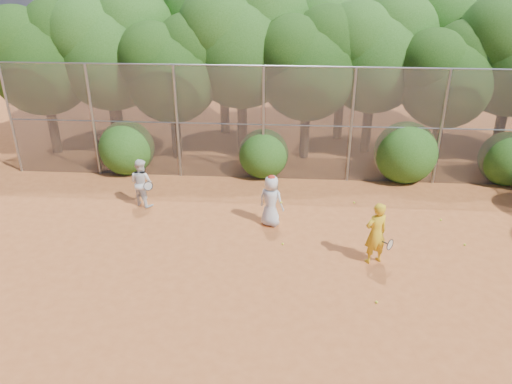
{
  "coord_description": "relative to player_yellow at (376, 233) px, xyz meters",
  "views": [
    {
      "loc": [
        -0.08,
        -10.43,
        7.3
      ],
      "look_at": [
        -1.0,
        2.5,
        1.1
      ],
      "focal_mm": 35.0,
      "sensor_mm": 36.0,
      "label": 1
    }
  ],
  "objects": [
    {
      "name": "player_teen",
      "position": [
        -2.76,
        1.8,
        -0.06
      ],
      "size": [
        0.91,
        0.78,
        1.6
      ],
      "rotation": [
        0.0,
        0.0,
        2.71
      ],
      "color": "silver",
      "rests_on": "ground"
    },
    {
      "name": "tree_4",
      "position": [
        -1.64,
        7.45,
        2.9
      ],
      "size": [
        4.19,
        3.64,
        5.73
      ],
      "color": "black",
      "rests_on": "ground"
    },
    {
      "name": "fence_back",
      "position": [
        -2.31,
        5.21,
        1.2
      ],
      "size": [
        20.05,
        0.09,
        4.03
      ],
      "color": "gray",
      "rests_on": "ground"
    },
    {
      "name": "ball_2",
      "position": [
        2.66,
        0.97,
        -0.82
      ],
      "size": [
        0.07,
        0.07,
        0.07
      ],
      "primitive_type": "sphere",
      "color": "#CBD226",
      "rests_on": "ground"
    },
    {
      "name": "tree_0",
      "position": [
        -11.64,
        7.25,
        3.08
      ],
      "size": [
        4.38,
        3.81,
        6.0
      ],
      "color": "black",
      "rests_on": "ground"
    },
    {
      "name": "tree_9",
      "position": [
        -10.13,
        10.05,
        3.48
      ],
      "size": [
        4.83,
        4.2,
        6.62
      ],
      "color": "black",
      "rests_on": "ground"
    },
    {
      "name": "tree_6",
      "position": [
        3.36,
        7.25,
        2.61
      ],
      "size": [
        3.86,
        3.36,
        5.29
      ],
      "color": "black",
      "rests_on": "ground"
    },
    {
      "name": "bush_2",
      "position": [
        1.81,
        5.51,
        0.24
      ],
      "size": [
        2.2,
        2.2,
        2.2
      ],
      "primitive_type": "sphere",
      "color": "#1F4912",
      "rests_on": "ground"
    },
    {
      "name": "ball_3",
      "position": [
        -2.38,
        0.66,
        -0.82
      ],
      "size": [
        0.07,
        0.07,
        0.07
      ],
      "primitive_type": "sphere",
      "color": "#CBD226",
      "rests_on": "ground"
    },
    {
      "name": "bush_3",
      "position": [
        5.31,
        5.51,
        0.09
      ],
      "size": [
        1.9,
        1.9,
        1.9
      ],
      "primitive_type": "sphere",
      "color": "#1F4912",
      "rests_on": "ground"
    },
    {
      "name": "tree_3",
      "position": [
        -4.13,
        8.05,
        3.54
      ],
      "size": [
        4.89,
        4.26,
        6.7
      ],
      "color": "black",
      "rests_on": "ground"
    },
    {
      "name": "ground",
      "position": [
        -2.19,
        -0.79,
        -0.86
      ],
      "size": [
        80.0,
        80.0,
        0.0
      ],
      "primitive_type": "plane",
      "color": "#A45225",
      "rests_on": "ground"
    },
    {
      "name": "ball_0",
      "position": [
        2.37,
        2.38,
        -0.82
      ],
      "size": [
        0.07,
        0.07,
        0.07
      ],
      "primitive_type": "sphere",
      "color": "#CBD226",
      "rests_on": "ground"
    },
    {
      "name": "bush_0",
      "position": [
        -8.19,
        5.51,
        0.14
      ],
      "size": [
        2.0,
        2.0,
        2.0
      ],
      "primitive_type": "sphere",
      "color": "#1F4912",
      "rests_on": "ground"
    },
    {
      "name": "tree_1",
      "position": [
        -9.13,
        7.75,
        3.31
      ],
      "size": [
        4.64,
        4.03,
        6.35
      ],
      "color": "black",
      "rests_on": "ground"
    },
    {
      "name": "tree_2",
      "position": [
        -6.64,
        7.05,
        2.73
      ],
      "size": [
        3.99,
        3.47,
        5.47
      ],
      "color": "black",
      "rests_on": "ground"
    },
    {
      "name": "tree_12",
      "position": [
        4.37,
        10.46,
        3.66
      ],
      "size": [
        5.02,
        4.37,
        6.88
      ],
      "color": "black",
      "rests_on": "ground"
    },
    {
      "name": "bush_1",
      "position": [
        -3.19,
        5.51,
        0.04
      ],
      "size": [
        1.8,
        1.8,
        1.8
      ],
      "primitive_type": "sphere",
      "color": "#1F4912",
      "rests_on": "ground"
    },
    {
      "name": "ball_1",
      "position": [
        -0.15,
        -1.76,
        -0.82
      ],
      "size": [
        0.07,
        0.07,
        0.07
      ],
      "primitive_type": "sphere",
      "color": "#CBD226",
      "rests_on": "ground"
    },
    {
      "name": "tree_5",
      "position": [
        0.86,
        8.25,
        3.19
      ],
      "size": [
        4.51,
        3.92,
        6.17
      ],
      "color": "black",
      "rests_on": "ground"
    },
    {
      "name": "tree_11",
      "position": [
        -0.13,
        9.85,
        3.31
      ],
      "size": [
        4.64,
        4.03,
        6.35
      ],
      "color": "black",
      "rests_on": "ground"
    },
    {
      "name": "player_yellow",
      "position": [
        0.0,
        0.0,
        0.0
      ],
      "size": [
        0.83,
        0.64,
        1.71
      ],
      "rotation": [
        0.0,
        0.0,
        3.56
      ],
      "color": "gold",
      "rests_on": "ground"
    },
    {
      "name": "player_white",
      "position": [
        -6.91,
        2.83,
        -0.08
      ],
      "size": [
        0.95,
        0.88,
        1.56
      ],
      "rotation": [
        0.0,
        0.0,
        2.64
      ],
      "color": "silver",
      "rests_on": "ground"
    },
    {
      "name": "tree_10",
      "position": [
        -5.13,
        10.26,
        3.77
      ],
      "size": [
        5.15,
        4.48,
        7.06
      ],
      "color": "black",
      "rests_on": "ground"
    },
    {
      "name": "ball_4",
      "position": [
        -0.12,
        3.37,
        -0.82
      ],
      "size": [
        0.07,
        0.07,
        0.07
      ],
      "primitive_type": "sphere",
      "color": "#CBD226",
      "rests_on": "ground"
    }
  ]
}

